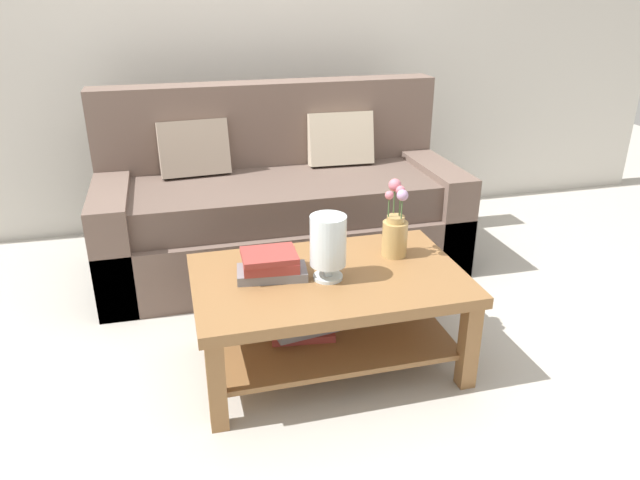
% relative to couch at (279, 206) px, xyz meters
% --- Properties ---
extents(ground_plane, '(10.00, 10.00, 0.00)m').
position_rel_couch_xyz_m(ground_plane, '(-0.04, -0.82, -0.36)').
color(ground_plane, '#B7B2A8').
extents(back_wall, '(6.40, 0.12, 2.70)m').
position_rel_couch_xyz_m(back_wall, '(-0.04, 0.83, 0.99)').
color(back_wall, beige).
rests_on(back_wall, ground).
extents(couch, '(2.10, 0.90, 1.06)m').
position_rel_couch_xyz_m(couch, '(0.00, 0.00, 0.00)').
color(couch, brown).
rests_on(couch, ground).
extents(coffee_table, '(1.17, 0.74, 0.45)m').
position_rel_couch_xyz_m(coffee_table, '(-0.01, -1.12, -0.04)').
color(coffee_table, olive).
rests_on(coffee_table, ground).
extents(book_stack_main, '(0.31, 0.23, 0.11)m').
position_rel_couch_xyz_m(book_stack_main, '(-0.24, -1.07, 0.14)').
color(book_stack_main, slate).
rests_on(book_stack_main, coffee_table).
extents(glass_hurricane_vase, '(0.15, 0.15, 0.28)m').
position_rel_couch_xyz_m(glass_hurricane_vase, '(-0.01, -1.15, 0.25)').
color(glass_hurricane_vase, silver).
rests_on(glass_hurricane_vase, coffee_table).
extents(flower_pitcher, '(0.12, 0.13, 0.36)m').
position_rel_couch_xyz_m(flower_pitcher, '(0.35, -1.00, 0.21)').
color(flower_pitcher, tan).
rests_on(flower_pitcher, coffee_table).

